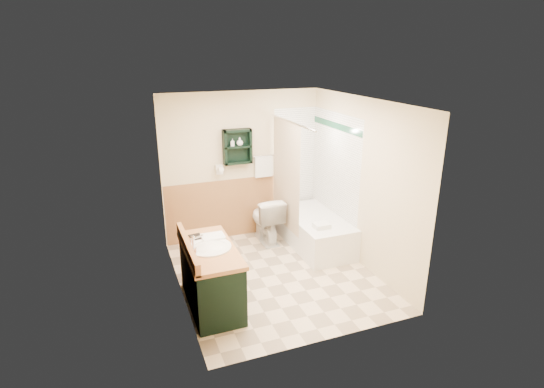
{
  "coord_description": "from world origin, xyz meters",
  "views": [
    {
      "loc": [
        -1.92,
        -4.89,
        3.01
      ],
      "look_at": [
        0.02,
        0.2,
        1.14
      ],
      "focal_mm": 28.0,
      "sensor_mm": 36.0,
      "label": 1
    }
  ],
  "objects_px": {
    "toilet": "(266,219)",
    "hair_dryer": "(219,170)",
    "vanity": "(211,277)",
    "wall_shelf": "(237,147)",
    "soap_bottle_a": "(233,144)",
    "bathtub": "(315,231)",
    "vanity_book": "(190,232)",
    "soap_bottle_b": "(240,142)"
  },
  "relations": [
    {
      "from": "vanity",
      "to": "soap_bottle_a",
      "type": "relative_size",
      "value": 10.45
    },
    {
      "from": "vanity",
      "to": "soap_bottle_a",
      "type": "bearing_deg",
      "value": 65.44
    },
    {
      "from": "toilet",
      "to": "wall_shelf",
      "type": "bearing_deg",
      "value": -38.93
    },
    {
      "from": "soap_bottle_a",
      "to": "wall_shelf",
      "type": "bearing_deg",
      "value": 3.73
    },
    {
      "from": "bathtub",
      "to": "toilet",
      "type": "relative_size",
      "value": 1.95
    },
    {
      "from": "hair_dryer",
      "to": "toilet",
      "type": "xyz_separation_m",
      "value": [
        0.67,
        -0.32,
        -0.82
      ]
    },
    {
      "from": "hair_dryer",
      "to": "vanity",
      "type": "bearing_deg",
      "value": -108.1
    },
    {
      "from": "hair_dryer",
      "to": "vanity",
      "type": "relative_size",
      "value": 0.2
    },
    {
      "from": "vanity_book",
      "to": "soap_bottle_a",
      "type": "distance_m",
      "value": 1.91
    },
    {
      "from": "bathtub",
      "to": "hair_dryer",
      "type": "bearing_deg",
      "value": 149.42
    },
    {
      "from": "wall_shelf",
      "to": "vanity_book",
      "type": "relative_size",
      "value": 2.75
    },
    {
      "from": "toilet",
      "to": "vanity_book",
      "type": "bearing_deg",
      "value": 39.6
    },
    {
      "from": "hair_dryer",
      "to": "soap_bottle_a",
      "type": "height_order",
      "value": "soap_bottle_a"
    },
    {
      "from": "wall_shelf",
      "to": "soap_bottle_a",
      "type": "bearing_deg",
      "value": -176.27
    },
    {
      "from": "vanity",
      "to": "bathtub",
      "type": "bearing_deg",
      "value": 28.4
    },
    {
      "from": "bathtub",
      "to": "vanity_book",
      "type": "xyz_separation_m",
      "value": [
        -2.08,
        -0.72,
        0.63
      ]
    },
    {
      "from": "wall_shelf",
      "to": "soap_bottle_a",
      "type": "distance_m",
      "value": 0.09
    },
    {
      "from": "vanity_book",
      "to": "soap_bottle_a",
      "type": "height_order",
      "value": "soap_bottle_a"
    },
    {
      "from": "vanity",
      "to": "vanity_book",
      "type": "xyz_separation_m",
      "value": [
        -0.17,
        0.31,
        0.49
      ]
    },
    {
      "from": "wall_shelf",
      "to": "bathtub",
      "type": "distance_m",
      "value": 1.82
    },
    {
      "from": "wall_shelf",
      "to": "hair_dryer",
      "type": "relative_size",
      "value": 2.29
    },
    {
      "from": "bathtub",
      "to": "soap_bottle_b",
      "type": "relative_size",
      "value": 11.81
    },
    {
      "from": "hair_dryer",
      "to": "soap_bottle_a",
      "type": "xyz_separation_m",
      "value": [
        0.22,
        -0.03,
        0.39
      ]
    },
    {
      "from": "wall_shelf",
      "to": "bathtub",
      "type": "height_order",
      "value": "wall_shelf"
    },
    {
      "from": "toilet",
      "to": "hair_dryer",
      "type": "bearing_deg",
      "value": -25.75
    },
    {
      "from": "vanity_book",
      "to": "vanity",
      "type": "bearing_deg",
      "value": -70.53
    },
    {
      "from": "vanity_book",
      "to": "soap_bottle_b",
      "type": "relative_size",
      "value": 1.57
    },
    {
      "from": "wall_shelf",
      "to": "toilet",
      "type": "xyz_separation_m",
      "value": [
        0.37,
        -0.29,
        -1.17
      ]
    },
    {
      "from": "hair_dryer",
      "to": "toilet",
      "type": "height_order",
      "value": "hair_dryer"
    },
    {
      "from": "vanity",
      "to": "toilet",
      "type": "relative_size",
      "value": 1.59
    },
    {
      "from": "soap_bottle_a",
      "to": "vanity",
      "type": "bearing_deg",
      "value": -114.56
    },
    {
      "from": "vanity",
      "to": "soap_bottle_b",
      "type": "relative_size",
      "value": 9.61
    },
    {
      "from": "wall_shelf",
      "to": "soap_bottle_b",
      "type": "height_order",
      "value": "wall_shelf"
    },
    {
      "from": "bathtub",
      "to": "soap_bottle_b",
      "type": "height_order",
      "value": "soap_bottle_b"
    },
    {
      "from": "toilet",
      "to": "soap_bottle_b",
      "type": "bearing_deg",
      "value": -41.73
    },
    {
      "from": "toilet",
      "to": "soap_bottle_a",
      "type": "relative_size",
      "value": 6.57
    },
    {
      "from": "bathtub",
      "to": "toilet",
      "type": "xyz_separation_m",
      "value": [
        -0.66,
        0.47,
        0.13
      ]
    },
    {
      "from": "soap_bottle_a",
      "to": "soap_bottle_b",
      "type": "height_order",
      "value": "soap_bottle_b"
    },
    {
      "from": "bathtub",
      "to": "soap_bottle_a",
      "type": "bearing_deg",
      "value": 145.66
    },
    {
      "from": "wall_shelf",
      "to": "vanity_book",
      "type": "height_order",
      "value": "wall_shelf"
    },
    {
      "from": "wall_shelf",
      "to": "bathtub",
      "type": "relative_size",
      "value": 0.37
    },
    {
      "from": "vanity_book",
      "to": "toilet",
      "type": "bearing_deg",
      "value": 31.61
    }
  ]
}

